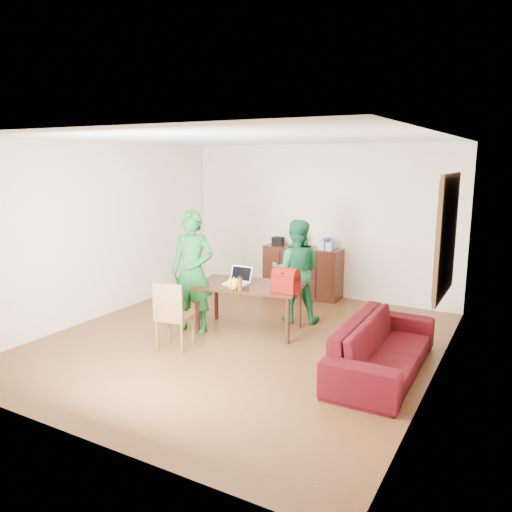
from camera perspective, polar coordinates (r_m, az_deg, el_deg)
The scene contains 10 objects.
room at distance 6.67m, azimuth -1.17°, elevation 1.18°, with size 5.20×5.70×2.90m.
table at distance 7.14m, azimuth -0.78°, elevation -3.89°, with size 1.60×1.09×0.69m.
chair at distance 6.69m, azimuth -9.30°, elevation -8.18°, with size 0.48×0.47×0.91m.
person_near at distance 7.12m, azimuth -7.26°, elevation -1.82°, with size 0.64×0.42×1.75m, color #155F22.
person_far at distance 7.56m, azimuth 4.60°, elevation -1.72°, with size 0.76×0.59×1.57m, color #155F34.
laptop at distance 7.12m, azimuth -2.27°, elevation -2.88°, with size 0.34×0.24×0.24m.
bananas at distance 6.84m, azimuth -2.67°, elevation -3.57°, with size 0.17×0.11×0.07m, color gold, non-canonical shape.
bottle at distance 6.78m, azimuth -1.86°, elevation -3.13°, with size 0.07×0.07×0.20m, color brown.
red_bag at distance 6.72m, azimuth 3.44°, elevation -3.00°, with size 0.35×0.20×0.26m, color maroon.
sofa at distance 6.07m, azimuth 14.31°, elevation -10.01°, with size 2.10×0.82×0.61m, color #35060A.
Camera 1 is at (3.33, -5.54, 2.47)m, focal length 35.00 mm.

